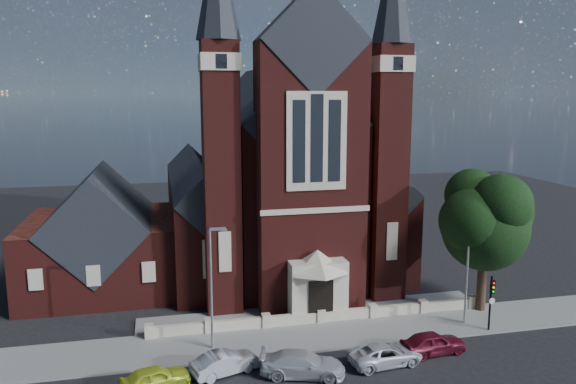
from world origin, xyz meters
name	(u,v)px	position (x,y,z in m)	size (l,w,h in m)	color
ground	(293,284)	(0.00, 15.00, 0.00)	(120.00, 120.00, 0.00)	black
pavement_strip	(329,334)	(0.00, 4.50, 0.00)	(60.00, 5.00, 0.12)	gray
forecourt_paving	(313,313)	(0.00, 8.50, 0.00)	(26.00, 3.00, 0.14)	gray
forecourt_wall	(321,323)	(0.00, 6.50, 0.00)	(24.00, 0.40, 0.90)	#C1B199
church	(274,178)	(0.00, 22.94, 8.19)	(20.01, 34.90, 29.20)	#4E1814
parish_hall	(101,242)	(-16.00, 18.00, 4.01)	(12.00, 12.20, 10.24)	#4E1814
street_tree	(489,223)	(12.60, 5.71, 6.96)	(6.40, 6.60, 10.70)	black
street_lamp_left	(212,281)	(-7.91, 4.00, 4.60)	(1.16, 0.22, 8.09)	gray
street_lamp_right	(469,262)	(10.09, 4.00, 4.60)	(1.16, 0.22, 8.09)	gray
traffic_signal	(491,296)	(11.00, 2.43, 2.58)	(0.28, 0.42, 4.00)	black
car_lime_van	(155,378)	(-11.59, -0.23, 0.67)	(1.58, 3.93, 1.34)	#BFD22A
car_silver_a	(225,363)	(-7.55, 0.66, 0.68)	(1.44, 4.12, 1.36)	#B2B5BA
car_silver_b	(303,364)	(-3.18, -0.61, 0.72)	(2.03, 4.98, 1.45)	#B3B7BB
car_white_suv	(385,354)	(2.11, -0.38, 0.64)	(2.13, 4.61, 1.28)	silver
car_dark_red	(433,343)	(5.60, 0.28, 0.73)	(1.71, 4.26, 1.45)	maroon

